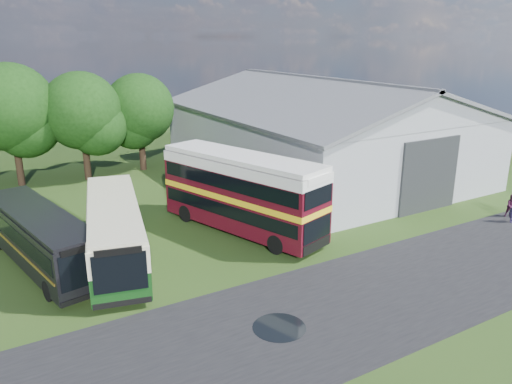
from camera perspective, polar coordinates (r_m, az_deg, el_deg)
ground at (r=24.02m, az=1.72°, el=-10.95°), size 120.00×120.00×0.00m
asphalt_road at (r=23.58m, az=12.05°, el=-11.93°), size 60.00×8.00×0.02m
puddle at (r=21.14m, az=2.66°, el=-15.24°), size 2.20×2.20×0.01m
storage_shed at (r=43.49m, az=7.29°, el=7.64°), size 18.80×24.80×8.15m
tree_mid at (r=43.08m, az=-26.22°, el=8.65°), size 6.80×6.80×9.60m
tree_right_a at (r=42.85m, az=-19.31°, el=8.74°), size 6.26×6.26×8.83m
tree_right_b at (r=44.89m, az=-13.19°, el=9.27°), size 5.98×5.98×8.45m
shrub_front at (r=31.40m, az=4.52°, el=-3.98°), size 1.70×1.70×1.70m
shrub_mid at (r=32.94m, az=2.53°, el=-2.90°), size 1.60×1.60×1.60m
shrub_back at (r=34.53m, az=0.71°, el=-1.91°), size 1.80×1.80×1.80m
bus_green_single at (r=27.27m, az=-15.85°, el=-4.22°), size 5.14×11.67×3.14m
bus_maroon_double at (r=29.91m, az=-1.63°, el=-0.18°), size 6.04×11.44×4.77m
bus_dark_single at (r=27.80m, az=-23.41°, el=-4.81°), size 4.51×11.05×2.97m
visitor_b at (r=36.75m, az=27.18°, el=-1.44°), size 0.93×0.89×1.52m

